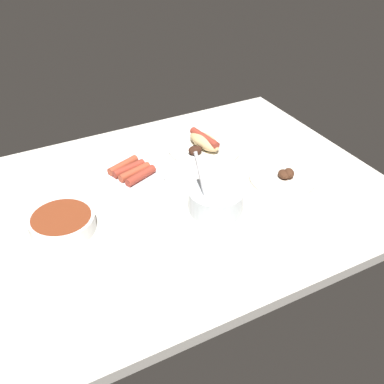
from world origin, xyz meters
The scene contains 6 objects.
ground_plane centered at (0.00, 0.00, -1.50)cm, with size 120.00×90.00×3.00cm, color silver.
plate_grilled_meat centered at (-31.27, 7.91, 0.78)cm, with size 19.42×19.42×3.88cm.
bowl_chili centered at (32.40, 0.33, 2.36)cm, with size 16.83×16.83×4.28cm.
plate_sausages centered at (7.50, -14.77, 1.16)cm, with size 20.32×20.32×3.47cm.
bowl_coleslaw centered at (-6.57, 10.74, 3.39)cm, with size 14.88×14.88×15.43cm.
plate_hotdog_assembled centered at (-19.25, -18.52, 1.79)cm, with size 23.68×23.68×5.61cm.
Camera 1 is at (46.28, 97.01, 77.28)cm, focal length 43.68 mm.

